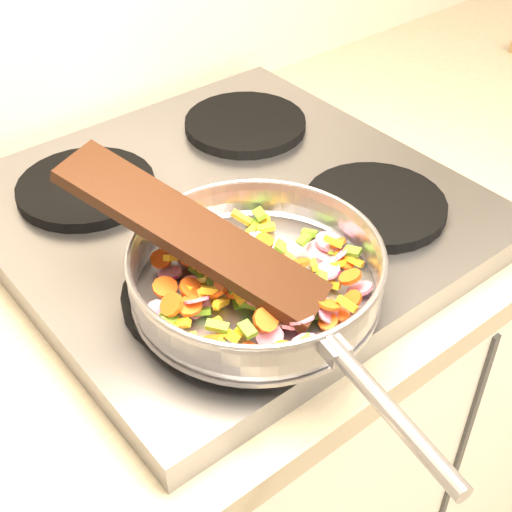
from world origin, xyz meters
TOP-DOWN VIEW (x-y plane):
  - base_cabinet at (0.00, 1.67)m, footprint 3.00×0.65m
  - cooktop at (-0.70, 1.67)m, footprint 0.60×0.60m
  - grate_fl at (-0.84, 1.52)m, footprint 0.19×0.19m
  - grate_fr at (-0.56, 1.52)m, footprint 0.19×0.19m
  - grate_bl at (-0.84, 1.81)m, footprint 0.19×0.19m
  - grate_br at (-0.56, 1.81)m, footprint 0.19×0.19m
  - saute_pan at (-0.80, 1.48)m, footprint 0.33×0.49m
  - vegetable_heap at (-0.80, 1.48)m, footprint 0.26×0.27m
  - wooden_spatula at (-0.84, 1.54)m, footprint 0.20×0.31m

SIDE VIEW (x-z plane):
  - base_cabinet at x=0.00m, z-range 0.00..0.86m
  - cooktop at x=-0.70m, z-range 0.90..0.94m
  - grate_fl at x=-0.84m, z-range 0.94..0.96m
  - grate_fr at x=-0.56m, z-range 0.94..0.96m
  - grate_bl at x=-0.84m, z-range 0.94..0.96m
  - grate_br at x=-0.56m, z-range 0.94..0.96m
  - vegetable_heap at x=-0.80m, z-range 0.95..1.00m
  - saute_pan at x=-0.80m, z-range 0.96..1.02m
  - wooden_spatula at x=-0.84m, z-range 0.97..1.09m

